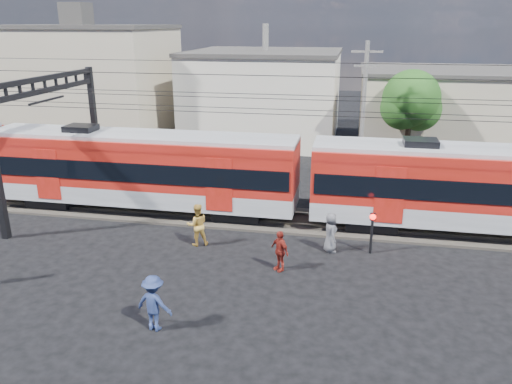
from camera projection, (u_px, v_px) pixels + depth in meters
The scene contains 16 objects.
ground at pixel (189, 298), 18.08m from camera, with size 120.00×120.00×0.00m, color black.
track_bed at pixel (239, 217), 25.49m from camera, with size 70.00×3.40×0.12m, color #2D2823.
rail_near at pixel (235, 220), 24.76m from camera, with size 70.00×0.12×0.12m, color #59544C.
rail_far at pixel (242, 209), 26.15m from camera, with size 70.00×0.12×0.12m, color #59544C.
commuter_train at pixel (146, 168), 25.62m from camera, with size 50.30×3.08×4.17m.
catenary at pixel (72, 112), 25.43m from camera, with size 70.00×9.30×7.52m.
building_west at pixel (84, 83), 41.96m from camera, with size 14.28×10.20×9.30m.
building_midwest at pixel (265, 95), 42.35m from camera, with size 12.24×12.24×7.30m.
building_mideast at pixel (471, 113), 36.82m from camera, with size 16.32×10.20×6.30m.
utility_pole_mid at pixel (363, 111), 29.47m from camera, with size 1.80×0.24×8.50m.
tree_near at pixel (414, 102), 31.72m from camera, with size 3.82×3.64×6.72m.
pedestrian_b at pixel (197, 225), 22.11m from camera, with size 0.94×0.73×1.94m, color gold.
pedestrian_c at pixel (154, 303), 15.96m from camera, with size 1.23×0.71×1.91m, color navy.
pedestrian_d at pixel (280, 251), 19.87m from camera, with size 0.99×0.41×1.70m, color maroon.
pedestrian_e at pixel (331, 232), 21.51m from camera, with size 0.86×0.56×1.76m, color #515156.
crossing_signal at pixel (372, 225), 21.18m from camera, with size 0.27×0.27×1.86m.
Camera 1 is at (5.42, -15.12, 9.47)m, focal length 35.00 mm.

